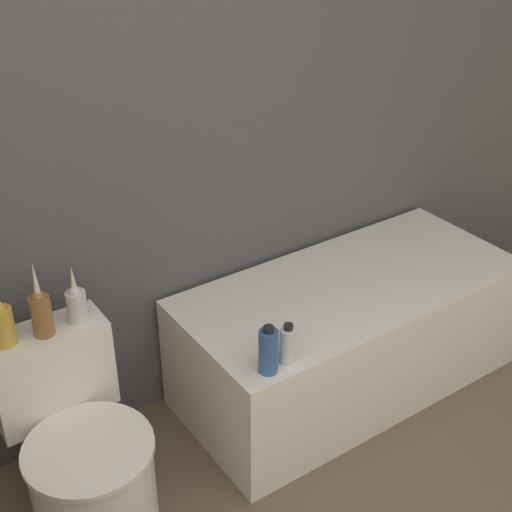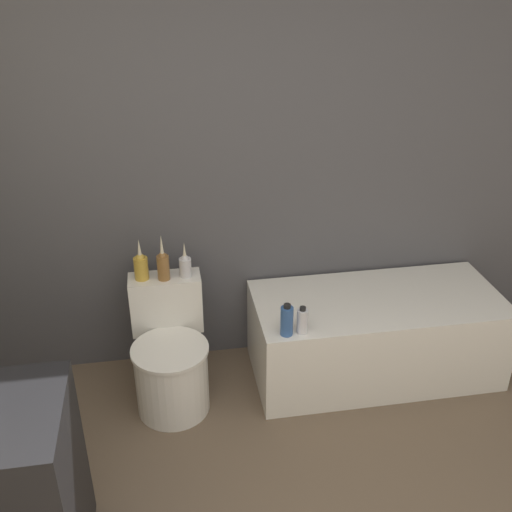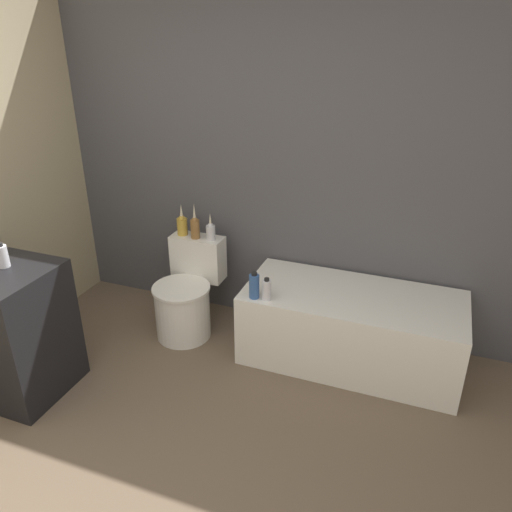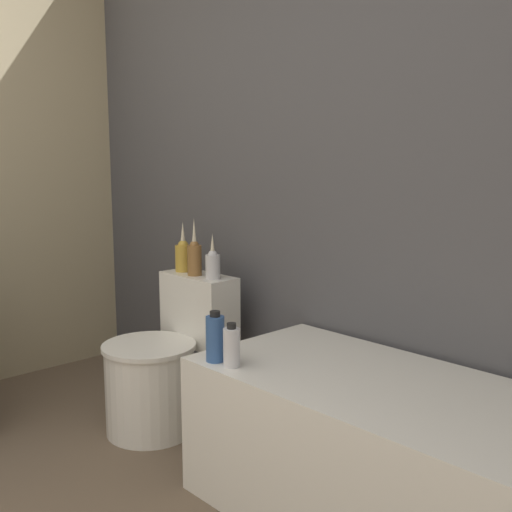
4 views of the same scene
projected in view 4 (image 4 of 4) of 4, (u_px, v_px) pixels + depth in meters
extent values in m
cube|color=#4C4C51|center=(305.00, 148.00, 2.62)|extent=(6.40, 0.06, 2.60)
cube|color=white|center=(399.00, 464.00, 1.96)|extent=(1.47, 0.67, 0.52)
cube|color=#B7BCC6|center=(402.00, 390.00, 1.92)|extent=(1.27, 0.47, 0.01)
cylinder|color=white|center=(150.00, 390.00, 2.76)|extent=(0.41, 0.41, 0.40)
cylinder|color=white|center=(149.00, 346.00, 2.73)|extent=(0.43, 0.43, 0.02)
cube|color=white|center=(199.00, 309.00, 2.91)|extent=(0.41, 0.18, 0.34)
cylinder|color=gold|center=(183.00, 258.00, 2.96)|extent=(0.08, 0.08, 0.13)
sphere|color=gold|center=(183.00, 245.00, 2.95)|extent=(0.05, 0.05, 0.05)
cone|color=beige|center=(183.00, 234.00, 2.94)|extent=(0.03, 0.03, 0.12)
cylinder|color=olive|center=(195.00, 260.00, 2.85)|extent=(0.07, 0.07, 0.14)
sphere|color=olive|center=(194.00, 245.00, 2.84)|extent=(0.04, 0.04, 0.04)
cone|color=beige|center=(194.00, 232.00, 2.83)|extent=(0.02, 0.02, 0.13)
cylinder|color=silver|center=(213.00, 267.00, 2.78)|extent=(0.07, 0.07, 0.11)
sphere|color=silver|center=(213.00, 255.00, 2.77)|extent=(0.04, 0.04, 0.04)
cone|color=beige|center=(212.00, 244.00, 2.76)|extent=(0.02, 0.02, 0.10)
cylinder|color=#335999|center=(215.00, 339.00, 2.17)|extent=(0.07, 0.07, 0.17)
cylinder|color=black|center=(215.00, 314.00, 2.15)|extent=(0.04, 0.04, 0.02)
cylinder|color=silver|center=(232.00, 348.00, 2.11)|extent=(0.06, 0.06, 0.14)
cylinder|color=black|center=(231.00, 326.00, 2.10)|extent=(0.03, 0.03, 0.02)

